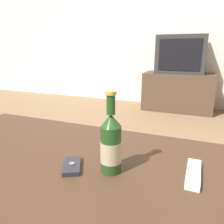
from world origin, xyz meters
name	(u,v)px	position (x,y,z in m)	size (l,w,h in m)	color
back_wall	(176,18)	(0.00, 3.02, 1.30)	(8.00, 0.05, 2.60)	silver
coffee_table	(55,183)	(0.00, 0.00, 0.43)	(1.29, 0.79, 0.50)	#422B1C
tv_stand	(178,92)	(0.14, 2.72, 0.27)	(0.96, 0.46, 0.54)	#4C3828
television	(181,54)	(0.14, 2.72, 0.79)	(0.65, 0.42, 0.51)	#2D2D2D
beer_bottle	(111,144)	(0.19, 0.04, 0.59)	(0.07, 0.07, 0.25)	#1E4219
cell_phone	(72,166)	(0.06, 0.01, 0.50)	(0.10, 0.12, 0.02)	#232328
remote_control	(193,174)	(0.43, 0.10, 0.51)	(0.04, 0.15, 0.02)	white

